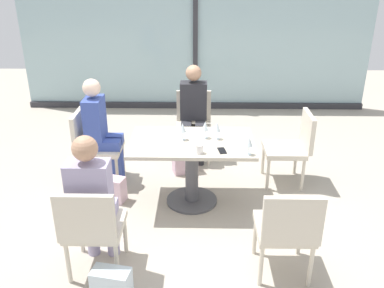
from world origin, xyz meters
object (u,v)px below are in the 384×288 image
at_px(chair_far_right, 293,144).
at_px(chair_front_right, 287,228).
at_px(wine_glass_0, 249,142).
at_px(chair_near_window, 194,121).
at_px(cell_phone_on_table, 222,151).
at_px(person_far_left, 101,126).
at_px(wine_glass_2, 217,127).
at_px(wine_glass_3, 183,128).
at_px(dining_table_main, 192,158).
at_px(person_front_left, 93,197).
at_px(handbag_0, 185,162).
at_px(coffee_cup, 199,149).
at_px(chair_front_left, 92,226).
at_px(wine_glass_1, 205,126).
at_px(person_near_window, 193,109).
at_px(chair_far_left, 93,142).
at_px(handbag_1, 112,285).
at_px(handbag_2, 112,189).

relative_size(chair_far_right, chair_front_right, 1.00).
height_order(chair_front_right, wine_glass_0, wine_glass_0).
bearing_deg(chair_near_window, cell_phone_on_table, -78.02).
height_order(person_far_left, wine_glass_2, person_far_left).
bearing_deg(wine_glass_3, dining_table_main, -17.82).
relative_size(person_front_left, handbag_0, 4.20).
relative_size(person_front_left, wine_glass_3, 6.81).
bearing_deg(coffee_cup, wine_glass_2, 62.45).
distance_m(chair_front_left, wine_glass_1, 1.61).
relative_size(chair_front_right, person_near_window, 0.69).
relative_size(chair_near_window, wine_glass_1, 4.70).
xyz_separation_m(person_front_left, coffee_cup, (0.86, 0.78, 0.08)).
height_order(person_front_left, cell_phone_on_table, person_front_left).
bearing_deg(chair_front_right, cell_phone_on_table, 117.05).
relative_size(chair_front_left, person_far_left, 0.69).
height_order(chair_far_right, person_front_left, person_front_left).
height_order(chair_far_left, person_far_left, person_far_left).
height_order(cell_phone_on_table, handbag_0, cell_phone_on_table).
relative_size(dining_table_main, handbag_0, 4.31).
distance_m(person_near_window, person_front_left, 2.29).
bearing_deg(chair_near_window, chair_front_left, -108.31).
height_order(dining_table_main, wine_glass_3, wine_glass_3).
distance_m(chair_far_right, person_front_left, 2.50).
bearing_deg(handbag_1, wine_glass_1, 75.15).
xyz_separation_m(chair_front_right, coffee_cup, (-0.71, 0.89, 0.28)).
distance_m(chair_near_window, handbag_0, 0.62).
bearing_deg(cell_phone_on_table, chair_near_window, 92.03).
relative_size(dining_table_main, handbag_2, 4.31).
distance_m(person_near_window, wine_glass_3, 1.06).
bearing_deg(handbag_1, person_near_window, 87.31).
distance_m(person_near_window, wine_glass_1, 1.02).
relative_size(chair_front_left, handbag_1, 2.90).
xyz_separation_m(chair_front_left, wine_glass_2, (1.05, 1.24, 0.37)).
height_order(dining_table_main, handbag_0, dining_table_main).
bearing_deg(dining_table_main, chair_front_left, -123.49).
relative_size(chair_near_window, chair_front_left, 1.00).
height_order(chair_near_window, person_front_left, person_front_left).
bearing_deg(chair_front_left, handbag_1, -56.39).
distance_m(chair_far_left, person_far_left, 0.23).
xyz_separation_m(person_far_left, wine_glass_1, (1.20, -0.38, 0.16)).
bearing_deg(person_near_window, wine_glass_3, -95.28).
bearing_deg(coffee_cup, chair_near_window, 93.06).
bearing_deg(coffee_cup, person_near_window, 93.30).
bearing_deg(wine_glass_2, person_front_left, -132.77).
height_order(chair_front_left, wine_glass_1, wine_glass_1).
distance_m(chair_far_right, handbag_1, 2.64).
bearing_deg(person_far_left, wine_glass_2, -17.22).
bearing_deg(person_far_left, person_near_window, 29.96).
bearing_deg(person_front_left, person_far_left, 100.12).
relative_size(dining_table_main, person_front_left, 1.03).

